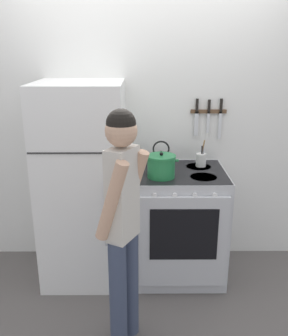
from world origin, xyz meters
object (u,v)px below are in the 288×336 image
object	(u,v)px
dutch_oven_pot	(161,166)
utensil_jar	(201,159)
refrigerator	(84,184)
stove_range	(179,224)
person	(123,219)
tea_kettle	(161,159)

from	to	relation	value
dutch_oven_pot	utensil_jar	bearing A→B (deg)	37.40
refrigerator	utensil_jar	xyz separation A→B (m)	(0.98, 0.15, 0.17)
stove_range	utensil_jar	bearing A→B (deg)	41.57
refrigerator	dutch_oven_pot	bearing A→B (deg)	-11.08
stove_range	dutch_oven_pot	size ratio (longest dim) A/B	3.48
refrigerator	utensil_jar	size ratio (longest dim) A/B	7.11
dutch_oven_pot	person	size ratio (longest dim) A/B	0.17
stove_range	person	size ratio (longest dim) A/B	0.59
tea_kettle	utensil_jar	xyz separation A→B (m)	(0.34, 0.01, -0.00)
refrigerator	person	xyz separation A→B (m)	(0.36, -0.80, 0.08)
dutch_oven_pot	utensil_jar	distance (m)	0.45
refrigerator	person	world-z (taller)	refrigerator
tea_kettle	person	bearing A→B (deg)	-106.60
utensil_jar	tea_kettle	bearing A→B (deg)	-178.92
person	utensil_jar	bearing A→B (deg)	-5.00
stove_range	utensil_jar	size ratio (longest dim) A/B	4.02
dutch_oven_pot	tea_kettle	world-z (taller)	tea_kettle
utensil_jar	person	distance (m)	1.14
refrigerator	utensil_jar	bearing A→B (deg)	8.45
refrigerator	person	size ratio (longest dim) A/B	1.05
dutch_oven_pot	utensil_jar	xyz separation A→B (m)	(0.35, 0.27, -0.03)
stove_range	person	xyz separation A→B (m)	(-0.43, -0.78, 0.43)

